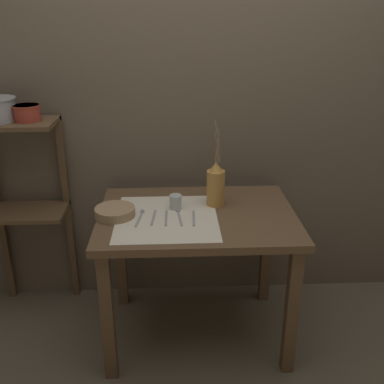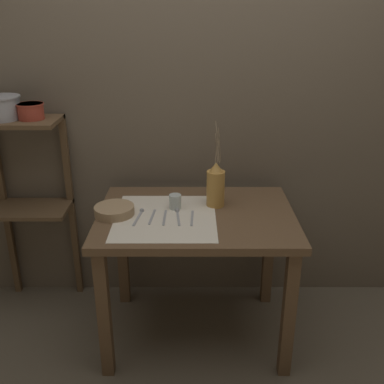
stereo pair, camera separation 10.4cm
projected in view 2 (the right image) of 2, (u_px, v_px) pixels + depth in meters
The scene contains 15 objects.
ground_plane at pixel (197, 332), 2.62m from camera, with size 12.00×12.00×0.00m, color brown.
stone_wall_back at pixel (197, 110), 2.62m from camera, with size 7.00×0.06×2.40m.
wooden_table at pixel (197, 233), 2.38m from camera, with size 1.02×0.75×0.76m.
wooden_shelf_unit at pixel (30, 182), 2.63m from camera, with size 0.45×0.29×1.19m.
linen_cloth at pixel (166, 217), 2.29m from camera, with size 0.51×0.56×0.00m.
pitcher_with_flowers at pixel (217, 186), 2.39m from camera, with size 0.10×0.10×0.46m.
wooden_bowl at pixel (115, 210), 2.31m from camera, with size 0.21×0.21×0.05m.
glass_tumbler_near at pixel (176, 201), 2.37m from camera, with size 0.06×0.06×0.08m.
spoon_inner at pixel (141, 213), 2.32m from camera, with size 0.04×0.19×0.02m.
knife_center at pixel (153, 217), 2.28m from camera, with size 0.03×0.17×0.00m.
fork_outer at pixel (166, 218), 2.28m from camera, with size 0.02×0.17×0.00m.
spoon_outer at pixel (179, 213), 2.32m from camera, with size 0.03×0.19×0.02m.
fork_inner at pixel (193, 218), 2.27m from camera, with size 0.02×0.17×0.00m.
metal_pot_large at pixel (1, 107), 2.42m from camera, with size 0.22×0.22×0.12m.
metal_pot_small at pixel (32, 111), 2.42m from camera, with size 0.15×0.15×0.09m.
Camera 2 is at (-0.02, -2.12, 1.75)m, focal length 42.00 mm.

